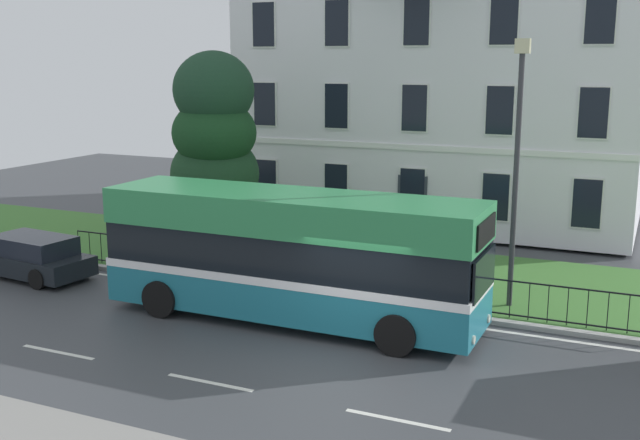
# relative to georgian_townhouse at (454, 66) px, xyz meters

# --- Properties ---
(ground_plane) EXTENTS (60.00, 56.00, 0.18)m
(ground_plane) POSITION_rel_georgian_townhouse_xyz_m (2.18, -16.15, -6.17)
(ground_plane) COLOR #3E4145
(georgian_townhouse) EXTENTS (15.36, 10.66, 12.00)m
(georgian_townhouse) POSITION_rel_georgian_townhouse_xyz_m (0.00, 0.00, 0.00)
(georgian_townhouse) COLOR white
(georgian_townhouse) RESTS_ON ground_plane
(iron_verge_railing) EXTENTS (17.39, 0.04, 0.97)m
(iron_verge_railing) POSITION_rel_georgian_townhouse_xyz_m (-0.00, -13.04, -5.53)
(iron_verge_railing) COLOR black
(iron_verge_railing) RESTS_ON ground_plane
(evergreen_tree) EXTENTS (3.88, 3.88, 6.71)m
(evergreen_tree) POSITION_rel_georgian_townhouse_xyz_m (-5.52, -9.69, -3.25)
(evergreen_tree) COLOR #423328
(evergreen_tree) RESTS_ON ground_plane
(single_decker_bus) EXTENTS (9.61, 2.60, 3.23)m
(single_decker_bus) POSITION_rel_georgian_townhouse_xyz_m (0.00, -15.13, -4.46)
(single_decker_bus) COLOR #1E6F82
(single_decker_bus) RESTS_ON ground_plane
(parked_hatchback_01) EXTENTS (4.28, 2.07, 1.27)m
(parked_hatchback_01) POSITION_rel_georgian_townhouse_xyz_m (-8.94, -14.86, -5.54)
(parked_hatchback_01) COLOR black
(parked_hatchback_01) RESTS_ON ground_plane
(street_lamp_post) EXTENTS (0.36, 0.24, 6.82)m
(street_lamp_post) POSITION_rel_georgian_townhouse_xyz_m (4.83, -12.04, -2.13)
(street_lamp_post) COLOR #333338
(street_lamp_post) RESTS_ON ground_plane
(litter_bin) EXTENTS (0.56, 0.56, 1.13)m
(litter_bin) POSITION_rel_georgian_townhouse_xyz_m (-1.58, -12.15, -5.47)
(litter_bin) COLOR #4C4742
(litter_bin) RESTS_ON ground_plane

